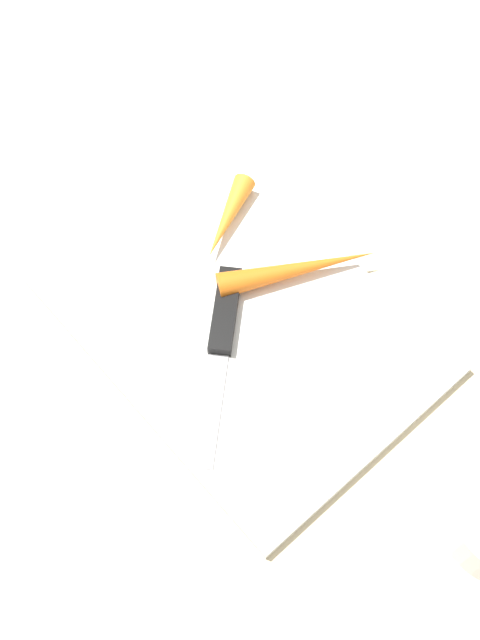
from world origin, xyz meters
TOP-DOWN VIEW (x-y plane):
  - ground_plane at (0.00, 0.00)m, footprint 1.40×1.40m
  - cutting_board at (0.00, 0.00)m, footprint 0.36×0.26m
  - knife at (-0.01, -0.02)m, footprint 0.15×0.16m
  - carrot_long at (0.00, 0.07)m, footprint 0.10×0.15m
  - carrot_short at (-0.09, 0.06)m, footprint 0.07×0.10m

SIDE VIEW (x-z plane):
  - ground_plane at x=0.00m, z-range 0.00..0.00m
  - cutting_board at x=0.00m, z-range 0.00..0.01m
  - knife at x=-0.01m, z-range 0.01..0.02m
  - carrot_short at x=-0.09m, z-range 0.01..0.04m
  - carrot_long at x=0.00m, z-range 0.01..0.04m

